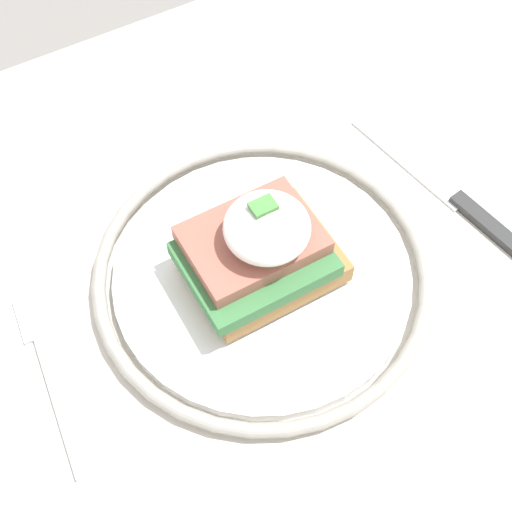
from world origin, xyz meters
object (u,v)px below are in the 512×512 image
plate (256,277)px  sandwich (258,250)px  knife (458,200)px  fork (50,369)px

plate → sandwich: (0.00, -0.00, 0.04)m
knife → plate: bearing=175.1°
sandwich → fork: bearing=176.3°
plate → knife: bearing=-4.9°
sandwich → plate: bearing=110.2°
fork → plate: bearing=-3.2°
sandwich → knife: sandwich is taller
fork → knife: (0.32, -0.02, 0.00)m
sandwich → fork: (-0.15, 0.01, -0.04)m
plate → knife: 0.17m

